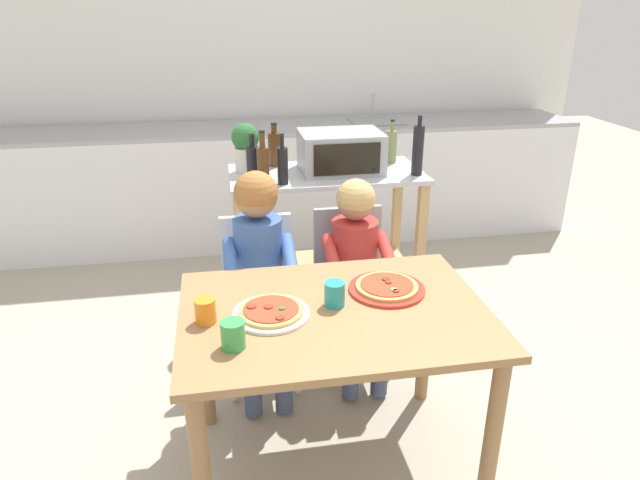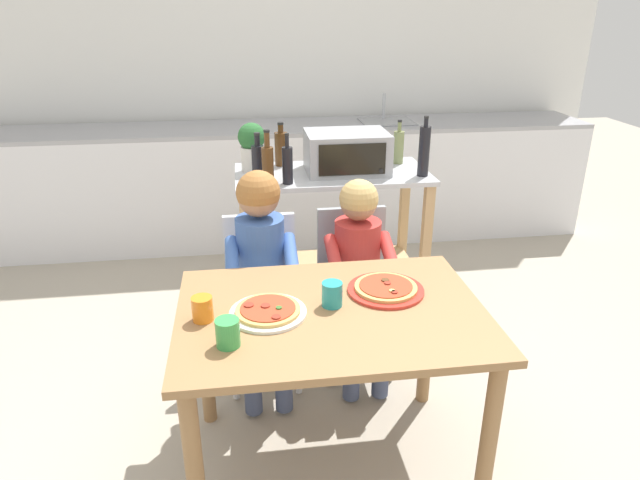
{
  "view_description": "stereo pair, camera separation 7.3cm",
  "coord_description": "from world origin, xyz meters",
  "px_view_note": "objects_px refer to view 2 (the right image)",
  "views": [
    {
      "loc": [
        -0.37,
        -1.76,
        1.76
      ],
      "look_at": [
        0.0,
        0.3,
        0.87
      ],
      "focal_mm": 31.82,
      "sensor_mm": 36.0,
      "label": 1
    },
    {
      "loc": [
        -0.29,
        -1.77,
        1.76
      ],
      "look_at": [
        0.0,
        0.3,
        0.87
      ],
      "focal_mm": 31.82,
      "sensor_mm": 36.0,
      "label": 2
    }
  ],
  "objects_px": {
    "drinking_cup_green": "(228,333)",
    "dining_table": "(331,336)",
    "kitchen_island_cart": "(332,223)",
    "bottle_tall_green_wine": "(398,146)",
    "dining_chair_right": "(354,278)",
    "child_in_blue_striped_shirt": "(261,259)",
    "dining_chair_left": "(262,288)",
    "potted_herb_plant": "(252,145)",
    "pizza_plate_white": "(268,311)",
    "pizza_plate_red_rimmed": "(386,289)",
    "bottle_clear_vinegar": "(268,165)",
    "bottle_slim_sauce": "(258,161)",
    "bottle_squat_spirits": "(287,164)",
    "drinking_cup_orange": "(202,309)",
    "bottle_dark_olive_oil": "(281,148)",
    "drinking_cup_teal": "(332,294)",
    "toaster_oven": "(347,152)",
    "bottle_brown_beer": "(424,151)",
    "child_in_red_shirt": "(360,260)"
  },
  "relations": [
    {
      "from": "drinking_cup_green",
      "to": "dining_table",
      "type": "bearing_deg",
      "value": 26.07
    },
    {
      "from": "kitchen_island_cart",
      "to": "bottle_tall_green_wine",
      "type": "height_order",
      "value": "bottle_tall_green_wine"
    },
    {
      "from": "dining_chair_right",
      "to": "bottle_tall_green_wine",
      "type": "bearing_deg",
      "value": 59.05
    },
    {
      "from": "child_in_blue_striped_shirt",
      "to": "dining_chair_left",
      "type": "bearing_deg",
      "value": 90.0
    },
    {
      "from": "potted_herb_plant",
      "to": "dining_chair_left",
      "type": "xyz_separation_m",
      "value": [
        0.0,
        -0.6,
        -0.55
      ]
    },
    {
      "from": "dining_table",
      "to": "pizza_plate_white",
      "type": "bearing_deg",
      "value": 179.81
    },
    {
      "from": "pizza_plate_white",
      "to": "pizza_plate_red_rimmed",
      "type": "xyz_separation_m",
      "value": [
        0.46,
        0.11,
        -0.0
      ]
    },
    {
      "from": "bottle_clear_vinegar",
      "to": "potted_herb_plant",
      "type": "xyz_separation_m",
      "value": [
        -0.07,
        0.29,
        0.03
      ]
    },
    {
      "from": "bottle_slim_sauce",
      "to": "bottle_squat_spirits",
      "type": "xyz_separation_m",
      "value": [
        0.15,
        -0.08,
        0.0
      ]
    },
    {
      "from": "bottle_tall_green_wine",
      "to": "drinking_cup_orange",
      "type": "distance_m",
      "value": 1.71
    },
    {
      "from": "bottle_dark_olive_oil",
      "to": "drinking_cup_orange",
      "type": "relative_size",
      "value": 2.75
    },
    {
      "from": "bottle_clear_vinegar",
      "to": "drinking_cup_teal",
      "type": "height_order",
      "value": "bottle_clear_vinegar"
    },
    {
      "from": "toaster_oven",
      "to": "drinking_cup_teal",
      "type": "height_order",
      "value": "toaster_oven"
    },
    {
      "from": "toaster_oven",
      "to": "drinking_cup_orange",
      "type": "xyz_separation_m",
      "value": [
        -0.73,
        -1.2,
        -0.23
      ]
    },
    {
      "from": "bottle_clear_vinegar",
      "to": "pizza_plate_red_rimmed",
      "type": "relative_size",
      "value": 0.97
    },
    {
      "from": "pizza_plate_red_rimmed",
      "to": "drinking_cup_green",
      "type": "xyz_separation_m",
      "value": [
        -0.6,
        -0.29,
        0.04
      ]
    },
    {
      "from": "bottle_brown_beer",
      "to": "drinking_cup_orange",
      "type": "height_order",
      "value": "bottle_brown_beer"
    },
    {
      "from": "dining_chair_left",
      "to": "toaster_oven",
      "type": "bearing_deg",
      "value": 46.2
    },
    {
      "from": "bottle_clear_vinegar",
      "to": "drinking_cup_green",
      "type": "height_order",
      "value": "bottle_clear_vinegar"
    },
    {
      "from": "toaster_oven",
      "to": "drinking_cup_teal",
      "type": "bearing_deg",
      "value": -102.9
    },
    {
      "from": "drinking_cup_orange",
      "to": "dining_chair_right",
      "type": "bearing_deg",
      "value": 46.08
    },
    {
      "from": "bottle_slim_sauce",
      "to": "drinking_cup_orange",
      "type": "xyz_separation_m",
      "value": [
        -0.25,
        -1.11,
        -0.22
      ]
    },
    {
      "from": "pizza_plate_red_rimmed",
      "to": "dining_chair_left",
      "type": "bearing_deg",
      "value": 129.33
    },
    {
      "from": "bottle_dark_olive_oil",
      "to": "pizza_plate_white",
      "type": "distance_m",
      "value": 1.4
    },
    {
      "from": "toaster_oven",
      "to": "bottle_clear_vinegar",
      "type": "xyz_separation_m",
      "value": [
        -0.44,
        -0.21,
        0.0
      ]
    },
    {
      "from": "pizza_plate_white",
      "to": "bottle_brown_beer",
      "type": "bearing_deg",
      "value": 49.81
    },
    {
      "from": "potted_herb_plant",
      "to": "drinking_cup_green",
      "type": "bearing_deg",
      "value": -95.28
    },
    {
      "from": "child_in_blue_striped_shirt",
      "to": "pizza_plate_white",
      "type": "xyz_separation_m",
      "value": [
        -0.0,
        -0.55,
        0.05
      ]
    },
    {
      "from": "dining_chair_right",
      "to": "drinking_cup_teal",
      "type": "xyz_separation_m",
      "value": [
        -0.22,
        -0.68,
        0.29
      ]
    },
    {
      "from": "dining_chair_left",
      "to": "pizza_plate_red_rimmed",
      "type": "distance_m",
      "value": 0.77
    },
    {
      "from": "dining_chair_right",
      "to": "potted_herb_plant",
      "type": "bearing_deg",
      "value": 129.33
    },
    {
      "from": "bottle_dark_olive_oil",
      "to": "bottle_slim_sauce",
      "type": "height_order",
      "value": "bottle_slim_sauce"
    },
    {
      "from": "child_in_red_shirt",
      "to": "bottle_dark_olive_oil",
      "type": "bearing_deg",
      "value": 110.8
    },
    {
      "from": "child_in_red_shirt",
      "to": "bottle_brown_beer",
      "type": "bearing_deg",
      "value": 47.62
    },
    {
      "from": "kitchen_island_cart",
      "to": "toaster_oven",
      "type": "distance_m",
      "value": 0.42
    },
    {
      "from": "bottle_brown_beer",
      "to": "potted_herb_plant",
      "type": "distance_m",
      "value": 0.92
    },
    {
      "from": "kitchen_island_cart",
      "to": "dining_chair_right",
      "type": "distance_m",
      "value": 0.5
    },
    {
      "from": "child_in_red_shirt",
      "to": "drinking_cup_green",
      "type": "distance_m",
      "value": 0.98
    },
    {
      "from": "dining_chair_right",
      "to": "child_in_red_shirt",
      "type": "height_order",
      "value": "child_in_red_shirt"
    },
    {
      "from": "bottle_brown_beer",
      "to": "toaster_oven",
      "type": "bearing_deg",
      "value": 160.61
    },
    {
      "from": "bottle_dark_olive_oil",
      "to": "drinking_cup_teal",
      "type": "height_order",
      "value": "bottle_dark_olive_oil"
    },
    {
      "from": "bottle_squat_spirits",
      "to": "child_in_red_shirt",
      "type": "xyz_separation_m",
      "value": [
        0.29,
        -0.43,
        -0.35
      ]
    },
    {
      "from": "drinking_cup_green",
      "to": "bottle_squat_spirits",
      "type": "bearing_deg",
      "value": 75.76
    },
    {
      "from": "bottle_brown_beer",
      "to": "child_in_red_shirt",
      "type": "xyz_separation_m",
      "value": [
        -0.43,
        -0.48,
        -0.39
      ]
    },
    {
      "from": "bottle_dark_olive_oil",
      "to": "bottle_tall_green_wine",
      "type": "bearing_deg",
      "value": -4.07
    },
    {
      "from": "bottle_brown_beer",
      "to": "drinking_cup_orange",
      "type": "xyz_separation_m",
      "value": [
        -1.12,
        -1.07,
        -0.26
      ]
    },
    {
      "from": "bottle_slim_sauce",
      "to": "dining_chair_right",
      "type": "distance_m",
      "value": 0.78
    },
    {
      "from": "bottle_slim_sauce",
      "to": "potted_herb_plant",
      "type": "bearing_deg",
      "value": 97.76
    },
    {
      "from": "drinking_cup_teal",
      "to": "drinking_cup_orange",
      "type": "relative_size",
      "value": 1.04
    },
    {
      "from": "bottle_slim_sauce",
      "to": "pizza_plate_white",
      "type": "distance_m",
      "value": 1.13
    }
  ]
}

